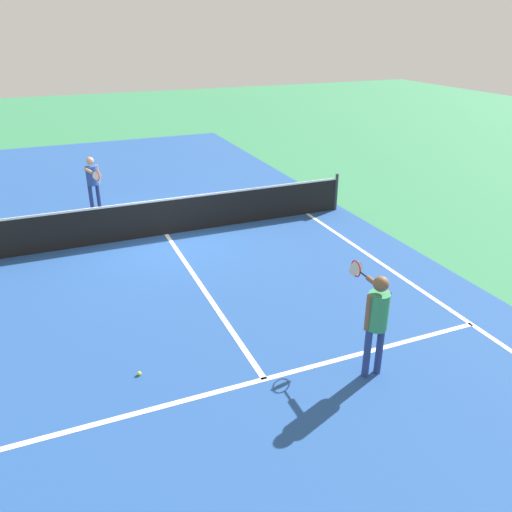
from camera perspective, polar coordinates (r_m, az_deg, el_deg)
name	(u,v)px	position (r m, az deg, el deg)	size (l,w,h in m)	color
ground_plane	(166,234)	(13.48, -9.95, 2.38)	(60.00, 60.00, 0.00)	#337F51
court_surface_inbounds	(166,234)	(13.48, -9.95, 2.39)	(10.62, 24.40, 0.00)	#234C93
line_sideline_right	(454,312)	(10.46, 21.13, -5.85)	(0.10, 11.89, 0.01)	white
line_service_near	(265,379)	(8.12, 0.95, -13.53)	(8.22, 0.10, 0.01)	white
line_center_service	(203,288)	(10.65, -5.93, -3.59)	(0.10, 6.40, 0.01)	white
net	(165,216)	(13.30, -10.11, 4.35)	(10.15, 0.09, 1.07)	#33383D
player_near	(376,314)	(7.85, 13.25, -6.33)	(0.52, 1.22, 1.71)	navy
player_far	(92,178)	(15.37, -17.73, 8.23)	(0.41, 1.19, 1.58)	navy
tennis_ball_mid_court	(139,373)	(8.38, -12.86, -12.62)	(0.07, 0.07, 0.07)	#CCE033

